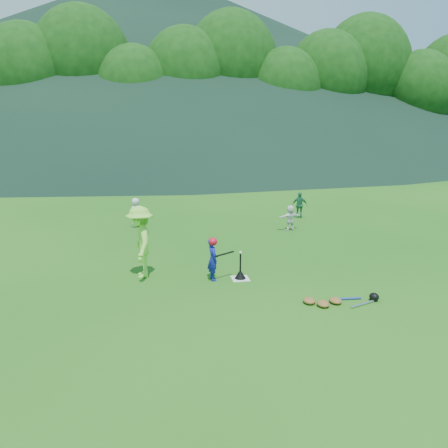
% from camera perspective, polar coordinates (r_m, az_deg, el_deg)
% --- Properties ---
extents(ground, '(120.00, 120.00, 0.00)m').
position_cam_1_polar(ground, '(11.68, 2.13, -7.18)').
color(ground, '#155212').
rests_on(ground, ground).
extents(home_plate, '(0.45, 0.45, 0.02)m').
position_cam_1_polar(home_plate, '(11.68, 2.13, -7.14)').
color(home_plate, silver).
rests_on(home_plate, ground).
extents(baseball, '(0.08, 0.08, 0.08)m').
position_cam_1_polar(baseball, '(11.44, 2.17, -3.73)').
color(baseball, white).
rests_on(baseball, batting_tee).
extents(batter_child, '(0.32, 0.44, 1.12)m').
position_cam_1_polar(batter_child, '(11.44, -1.47, -4.64)').
color(batter_child, '#161E9E').
rests_on(batter_child, ground).
extents(adult_coach, '(0.77, 1.27, 1.93)m').
position_cam_1_polar(adult_coach, '(11.76, -10.84, -2.32)').
color(adult_coach, '#94F247').
rests_on(adult_coach, ground).
extents(fielder_a, '(0.66, 0.61, 1.13)m').
position_cam_1_polar(fielder_a, '(17.35, -11.40, 1.49)').
color(fielder_a, silver).
rests_on(fielder_a, ground).
extents(fielder_c, '(0.70, 0.49, 1.11)m').
position_cam_1_polar(fielder_c, '(18.78, 9.87, 2.45)').
color(fielder_c, '#23744C').
rests_on(fielder_c, ground).
extents(fielder_d, '(0.93, 0.48, 0.96)m').
position_cam_1_polar(fielder_d, '(16.66, 8.63, 0.81)').
color(fielder_d, white).
rests_on(fielder_d, ground).
extents(batting_tee, '(0.30, 0.30, 0.68)m').
position_cam_1_polar(batting_tee, '(11.63, 2.14, -6.59)').
color(batting_tee, black).
rests_on(batting_tee, home_plate).
extents(batter_gear, '(0.71, 0.33, 0.49)m').
position_cam_1_polar(batter_gear, '(11.31, -1.37, -2.45)').
color(batter_gear, red).
rests_on(batter_gear, ground).
extents(equipment_pile, '(1.80, 0.64, 0.19)m').
position_cam_1_polar(equipment_pile, '(10.52, 14.39, -9.67)').
color(equipment_pile, olive).
rests_on(equipment_pile, ground).
extents(outfield_fence, '(70.07, 0.08, 1.33)m').
position_cam_1_polar(outfield_fence, '(38.89, -6.57, 8.55)').
color(outfield_fence, gray).
rests_on(outfield_fence, ground).
extents(tree_line, '(70.04, 11.40, 14.82)m').
position_cam_1_polar(tree_line, '(44.74, -7.06, 18.84)').
color(tree_line, '#382314').
rests_on(tree_line, ground).
extents(distant_hills, '(155.00, 140.00, 32.00)m').
position_cam_1_polar(distant_hills, '(93.26, -14.00, 20.04)').
color(distant_hills, black).
rests_on(distant_hills, ground).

